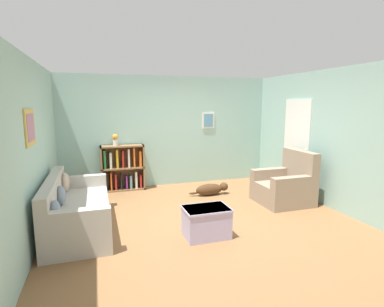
{
  "coord_description": "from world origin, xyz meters",
  "views": [
    {
      "loc": [
        -1.66,
        -4.78,
        1.95
      ],
      "look_at": [
        0.0,
        0.4,
        1.05
      ],
      "focal_mm": 28.0,
      "sensor_mm": 36.0,
      "label": 1
    }
  ],
  "objects_px": {
    "bookshelf": "(123,169)",
    "dog": "(211,189)",
    "recliner_chair": "(286,186)",
    "coffee_table": "(206,221)",
    "couch": "(75,211)",
    "vase": "(115,139)"
  },
  "relations": [
    {
      "from": "coffee_table",
      "to": "couch",
      "type": "bearing_deg",
      "value": 155.01
    },
    {
      "from": "dog",
      "to": "vase",
      "type": "height_order",
      "value": "vase"
    },
    {
      "from": "couch",
      "to": "dog",
      "type": "distance_m",
      "value": 2.88
    },
    {
      "from": "recliner_chair",
      "to": "dog",
      "type": "xyz_separation_m",
      "value": [
        -1.24,
        0.91,
        -0.22
      ]
    },
    {
      "from": "bookshelf",
      "to": "dog",
      "type": "bearing_deg",
      "value": -29.22
    },
    {
      "from": "recliner_chair",
      "to": "coffee_table",
      "type": "distance_m",
      "value": 2.28
    },
    {
      "from": "coffee_table",
      "to": "vase",
      "type": "height_order",
      "value": "vase"
    },
    {
      "from": "recliner_chair",
      "to": "vase",
      "type": "height_order",
      "value": "vase"
    },
    {
      "from": "coffee_table",
      "to": "dog",
      "type": "bearing_deg",
      "value": 66.51
    },
    {
      "from": "bookshelf",
      "to": "coffee_table",
      "type": "bearing_deg",
      "value": -71.66
    },
    {
      "from": "vase",
      "to": "couch",
      "type": "bearing_deg",
      "value": -111.01
    },
    {
      "from": "couch",
      "to": "dog",
      "type": "height_order",
      "value": "couch"
    },
    {
      "from": "recliner_chair",
      "to": "vase",
      "type": "xyz_separation_m",
      "value": [
        -3.15,
        1.89,
        0.83
      ]
    },
    {
      "from": "bookshelf",
      "to": "dog",
      "type": "xyz_separation_m",
      "value": [
        1.78,
        -0.99,
        -0.37
      ]
    },
    {
      "from": "coffee_table",
      "to": "vase",
      "type": "relative_size",
      "value": 2.57
    },
    {
      "from": "couch",
      "to": "bookshelf",
      "type": "height_order",
      "value": "bookshelf"
    },
    {
      "from": "couch",
      "to": "vase",
      "type": "relative_size",
      "value": 7.93
    },
    {
      "from": "dog",
      "to": "coffee_table",
      "type": "bearing_deg",
      "value": -113.49
    },
    {
      "from": "dog",
      "to": "bookshelf",
      "type": "bearing_deg",
      "value": 150.78
    },
    {
      "from": "dog",
      "to": "vase",
      "type": "xyz_separation_m",
      "value": [
        -1.91,
        0.98,
        1.05
      ]
    },
    {
      "from": "bookshelf",
      "to": "dog",
      "type": "height_order",
      "value": "bookshelf"
    },
    {
      "from": "bookshelf",
      "to": "dog",
      "type": "relative_size",
      "value": 1.17
    }
  ]
}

